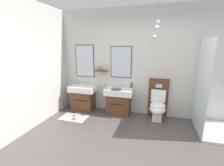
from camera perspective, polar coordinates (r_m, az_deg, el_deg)
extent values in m
cube|color=#4C4744|center=(2.84, 7.98, -26.90)|extent=(6.06, 5.04, 0.10)
cube|color=beige|center=(4.04, 12.63, 7.30)|extent=(4.86, 0.12, 2.74)
cube|color=#4C301E|center=(4.42, -10.10, 8.05)|extent=(0.56, 0.02, 0.90)
cube|color=silver|center=(4.41, -10.16, 8.04)|extent=(0.52, 0.01, 0.86)
cube|color=#4C301E|center=(4.06, 3.39, 7.78)|extent=(0.57, 0.02, 0.83)
cube|color=silver|center=(4.05, 3.36, 7.76)|extent=(0.53, 0.01, 0.79)
cube|color=#56331E|center=(4.17, -3.93, 4.54)|extent=(0.36, 0.14, 0.02)
cylinder|color=gray|center=(4.20, -5.38, 5.48)|extent=(0.07, 0.07, 0.11)
cylinder|color=gray|center=(4.17, -4.42, 5.40)|extent=(0.05, 0.05, 0.10)
cylinder|color=gray|center=(3.73, 17.00, 24.72)|extent=(0.01, 0.01, 0.39)
sphere|color=silver|center=(3.68, 16.72, 20.97)|extent=(0.08, 0.08, 0.08)
cylinder|color=gray|center=(3.53, 16.77, 24.34)|extent=(0.01, 0.01, 0.52)
sphere|color=silver|center=(3.48, 16.41, 19.32)|extent=(0.09, 0.09, 0.09)
cylinder|color=gray|center=(3.78, 15.89, 22.29)|extent=(0.01, 0.01, 0.70)
sphere|color=silver|center=(3.74, 15.49, 16.26)|extent=(0.10, 0.10, 0.10)
cube|color=beige|center=(3.42, -34.24, 4.24)|extent=(0.12, 3.84, 2.74)
cube|color=#9E9993|center=(4.13, -14.13, -12.43)|extent=(0.68, 0.44, 0.01)
cube|color=#56331E|center=(4.49, -10.58, -6.37)|extent=(0.60, 0.41, 0.55)
cube|color=black|center=(4.30, -11.88, -6.44)|extent=(0.33, 0.01, 0.02)
cube|color=white|center=(4.39, -10.77, -2.08)|extent=(0.73, 0.47, 0.15)
cube|color=silver|center=(4.35, -10.99, -1.39)|extent=(0.45, 0.26, 0.03)
cylinder|color=silver|center=(4.51, -9.80, 0.13)|extent=(0.03, 0.03, 0.11)
cylinder|color=silver|center=(4.46, -10.13, 0.57)|extent=(0.02, 0.11, 0.02)
cube|color=#56331E|center=(4.15, 2.59, -7.87)|extent=(0.60, 0.41, 0.55)
cube|color=black|center=(3.93, 1.86, -8.06)|extent=(0.33, 0.01, 0.02)
cube|color=white|center=(4.03, 2.64, -3.24)|extent=(0.73, 0.47, 0.15)
cube|color=silver|center=(3.99, 2.55, -2.51)|extent=(0.45, 0.26, 0.03)
cylinder|color=silver|center=(4.17, 3.26, -0.81)|extent=(0.03, 0.03, 0.11)
cylinder|color=silver|center=(4.10, 3.09, -0.34)|extent=(0.02, 0.11, 0.02)
cube|color=#56331E|center=(4.14, 16.81, -5.16)|extent=(0.48, 0.10, 1.00)
cube|color=silver|center=(3.99, 17.12, -1.05)|extent=(0.15, 0.01, 0.09)
cube|color=white|center=(4.01, 16.48, -10.83)|extent=(0.22, 0.30, 0.34)
ellipsoid|color=white|center=(3.87, 16.63, -9.28)|extent=(0.37, 0.46, 0.24)
torus|color=white|center=(3.84, 16.72, -7.97)|extent=(0.35, 0.35, 0.04)
cube|color=white|center=(3.99, 16.88, -4.70)|extent=(0.35, 0.03, 0.33)
cylinder|color=silver|center=(4.62, -13.14, 0.19)|extent=(0.07, 0.07, 0.09)
cylinder|color=#DB3847|center=(4.61, -13.01, 0.78)|extent=(0.02, 0.01, 0.15)
cube|color=white|center=(4.59, -13.12, 1.72)|extent=(0.01, 0.02, 0.03)
cylinder|color=#33B266|center=(4.63, -13.15, 0.81)|extent=(0.02, 0.03, 0.15)
cube|color=white|center=(4.60, -13.32, 1.69)|extent=(0.01, 0.02, 0.03)
cylinder|color=#DB3847|center=(4.60, -13.33, 0.81)|extent=(0.01, 0.01, 0.16)
cube|color=white|center=(4.59, -13.42, 1.79)|extent=(0.01, 0.02, 0.03)
cylinder|color=#4C4C51|center=(4.09, 7.23, -0.94)|extent=(0.06, 0.06, 0.14)
cylinder|color=silver|center=(4.07, 7.26, 0.28)|extent=(0.02, 0.02, 0.04)
cube|color=#47474C|center=(3.89, 1.62, -2.34)|extent=(0.22, 0.16, 0.04)
cube|color=white|center=(4.11, 35.80, -14.54)|extent=(1.00, 1.00, 0.05)
cube|color=silver|center=(3.64, 30.53, -0.81)|extent=(0.02, 1.00, 1.90)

